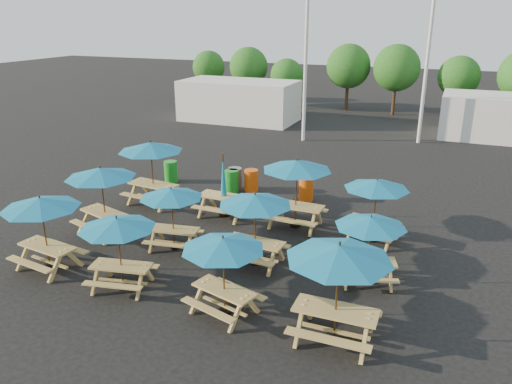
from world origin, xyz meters
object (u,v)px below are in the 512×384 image
at_px(picnic_unit_4, 171,196).
at_px(picnic_unit_9, 339,257).
at_px(waste_bin_4, 306,189).
at_px(waste_bin_0, 171,171).
at_px(picnic_unit_1, 101,176).
at_px(picnic_unit_10, 371,225).
at_px(picnic_unit_6, 223,247).
at_px(picnic_unit_5, 224,191).
at_px(waste_bin_1, 235,179).
at_px(picnic_unit_8, 297,168).
at_px(picnic_unit_7, 255,203).
at_px(picnic_unit_0, 41,207).
at_px(waste_bin_2, 232,181).
at_px(picnic_unit_11, 376,187).
at_px(picnic_unit_3, 117,227).
at_px(picnic_unit_2, 151,150).
at_px(waste_bin_3, 251,181).

xyz_separation_m(picnic_unit_4, picnic_unit_9, (6.00, -2.81, 0.36)).
bearing_deg(waste_bin_4, waste_bin_0, -179.90).
height_order(picnic_unit_1, picnic_unit_10, picnic_unit_1).
bearing_deg(picnic_unit_6, picnic_unit_5, 131.43).
relative_size(picnic_unit_1, waste_bin_4, 3.06).
bearing_deg(waste_bin_1, picnic_unit_8, -37.95).
relative_size(picnic_unit_6, picnic_unit_7, 1.11).
height_order(picnic_unit_0, waste_bin_2, picnic_unit_0).
height_order(picnic_unit_8, waste_bin_4, picnic_unit_8).
bearing_deg(picnic_unit_11, picnic_unit_10, -72.70).
bearing_deg(picnic_unit_3, picnic_unit_1, 122.74).
relative_size(picnic_unit_6, picnic_unit_11, 1.03).
xyz_separation_m(picnic_unit_0, waste_bin_0, (-0.93, 8.50, -1.52)).
bearing_deg(picnic_unit_8, picnic_unit_3, -116.33).
bearing_deg(picnic_unit_8, picnic_unit_11, -1.75).
height_order(picnic_unit_4, waste_bin_1, picnic_unit_4).
distance_m(picnic_unit_3, picnic_unit_7, 3.96).
bearing_deg(waste_bin_1, picnic_unit_9, -53.46).
distance_m(picnic_unit_2, waste_bin_2, 3.80).
bearing_deg(picnic_unit_1, waste_bin_1, 85.78).
distance_m(picnic_unit_3, picnic_unit_8, 6.68).
xyz_separation_m(picnic_unit_6, picnic_unit_11, (2.75, 5.78, 0.05)).
bearing_deg(picnic_unit_0, waste_bin_4, 65.19).
height_order(waste_bin_1, waste_bin_3, same).
distance_m(picnic_unit_8, waste_bin_1, 4.95).
xyz_separation_m(picnic_unit_4, picnic_unit_5, (0.32, 3.11, -0.80)).
relative_size(waste_bin_1, waste_bin_4, 1.00).
bearing_deg(waste_bin_2, picnic_unit_5, -71.37).
bearing_deg(picnic_unit_5, waste_bin_2, 111.07).
xyz_separation_m(picnic_unit_4, picnic_unit_11, (5.89, 3.00, 0.10)).
distance_m(picnic_unit_6, picnic_unit_9, 2.87).
bearing_deg(picnic_unit_9, waste_bin_1, 126.21).
relative_size(picnic_unit_9, picnic_unit_10, 0.99).
bearing_deg(waste_bin_2, picnic_unit_7, -59.09).
bearing_deg(picnic_unit_11, waste_bin_1, 165.77).
xyz_separation_m(picnic_unit_1, waste_bin_2, (2.23, 5.57, -1.62)).
relative_size(picnic_unit_2, picnic_unit_4, 1.21).
height_order(picnic_unit_3, picnic_unit_11, picnic_unit_11).
bearing_deg(waste_bin_1, picnic_unit_6, -67.25).
relative_size(picnic_unit_7, waste_bin_1, 2.42).
height_order(picnic_unit_4, picnic_unit_9, picnic_unit_9).
distance_m(picnic_unit_5, waste_bin_2, 2.77).
xyz_separation_m(picnic_unit_9, waste_bin_1, (-6.55, 8.84, -1.68)).
height_order(picnic_unit_7, picnic_unit_11, picnic_unit_7).
distance_m(picnic_unit_1, waste_bin_3, 6.83).
xyz_separation_m(picnic_unit_9, waste_bin_2, (-6.55, 8.50, -1.68)).
height_order(picnic_unit_9, waste_bin_4, picnic_unit_9).
bearing_deg(waste_bin_0, picnic_unit_0, -83.72).
distance_m(picnic_unit_6, picnic_unit_10, 4.24).
bearing_deg(picnic_unit_4, waste_bin_4, 56.58).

